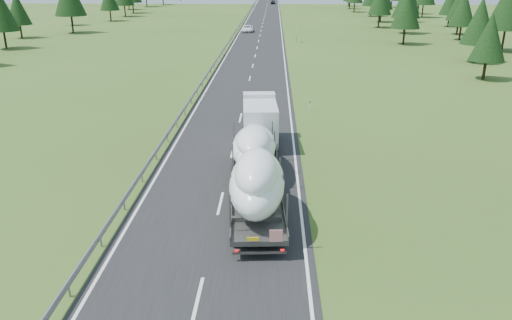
{
  "coord_description": "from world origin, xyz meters",
  "views": [
    {
      "loc": [
        2.98,
        -16.93,
        12.52
      ],
      "look_at": [
        1.99,
        10.89,
        2.0
      ],
      "focal_mm": 35.0,
      "sensor_mm": 36.0,
      "label": 1
    }
  ],
  "objects_px": {
    "boat_truck": "(256,153)",
    "distant_car_dark": "(273,2)",
    "highway_sign": "(296,32)",
    "distant_van": "(248,29)"
  },
  "relations": [
    {
      "from": "boat_truck",
      "to": "distant_van",
      "type": "distance_m",
      "value": 85.3
    },
    {
      "from": "highway_sign",
      "to": "boat_truck",
      "type": "height_order",
      "value": "boat_truck"
    },
    {
      "from": "distant_van",
      "to": "distant_car_dark",
      "type": "height_order",
      "value": "distant_car_dark"
    },
    {
      "from": "boat_truck",
      "to": "distant_car_dark",
      "type": "bearing_deg",
      "value": 89.9
    },
    {
      "from": "highway_sign",
      "to": "distant_van",
      "type": "distance_m",
      "value": 19.56
    },
    {
      "from": "distant_van",
      "to": "distant_car_dark",
      "type": "bearing_deg",
      "value": 86.61
    },
    {
      "from": "highway_sign",
      "to": "distant_van",
      "type": "height_order",
      "value": "highway_sign"
    },
    {
      "from": "distant_car_dark",
      "to": "distant_van",
      "type": "bearing_deg",
      "value": -91.91
    },
    {
      "from": "boat_truck",
      "to": "distant_van",
      "type": "height_order",
      "value": "boat_truck"
    },
    {
      "from": "highway_sign",
      "to": "distant_car_dark",
      "type": "height_order",
      "value": "highway_sign"
    }
  ]
}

